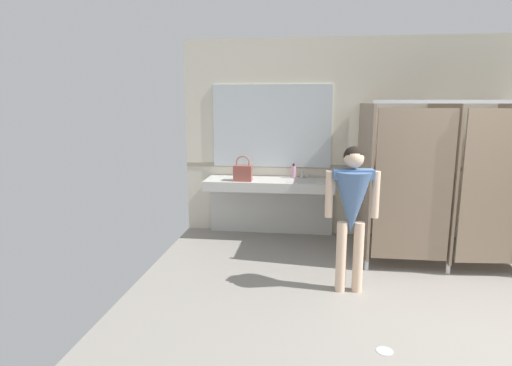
% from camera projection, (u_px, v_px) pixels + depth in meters
% --- Properties ---
extents(wall_back, '(7.74, 0.12, 2.94)m').
position_uv_depth(wall_back, '(444.00, 140.00, 6.20)').
color(wall_back, beige).
rests_on(wall_back, ground_plane).
extents(wall_back_tile_band, '(7.74, 0.01, 0.06)m').
position_uv_depth(wall_back_tile_band, '(443.00, 169.00, 6.22)').
color(wall_back_tile_band, '#9E937F').
rests_on(wall_back_tile_band, wall_back).
extents(vanity_counter, '(1.89, 0.59, 1.00)m').
position_uv_depth(vanity_counter, '(270.00, 194.00, 6.40)').
color(vanity_counter, silver).
rests_on(vanity_counter, ground_plane).
extents(mirror_panel, '(1.79, 0.02, 1.24)m').
position_uv_depth(mirror_panel, '(272.00, 126.00, 6.41)').
color(mirror_panel, silver).
rests_on(mirror_panel, wall_back).
extents(bathroom_stalls, '(1.96, 1.48, 2.04)m').
position_uv_depth(bathroom_stalls, '(443.00, 179.00, 5.33)').
color(bathroom_stalls, '#84705B').
rests_on(bathroom_stalls, ground_plane).
extents(person_standing, '(0.56, 0.43, 1.57)m').
position_uv_depth(person_standing, '(352.00, 202.00, 4.42)').
color(person_standing, beige).
rests_on(person_standing, ground_plane).
extents(handbag, '(0.26, 0.15, 0.37)m').
position_uv_depth(handbag, '(243.00, 172.00, 6.14)').
color(handbag, '#934C42').
rests_on(handbag, vanity_counter).
extents(soap_dispenser, '(0.07, 0.07, 0.22)m').
position_uv_depth(soap_dispenser, '(293.00, 172.00, 6.37)').
color(soap_dispenser, '#D899B2').
rests_on(soap_dispenser, vanity_counter).
extents(floor_drain_cover, '(0.14, 0.14, 0.01)m').
position_uv_depth(floor_drain_cover, '(385.00, 351.00, 3.49)').
color(floor_drain_cover, '#B7BABF').
rests_on(floor_drain_cover, ground_plane).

